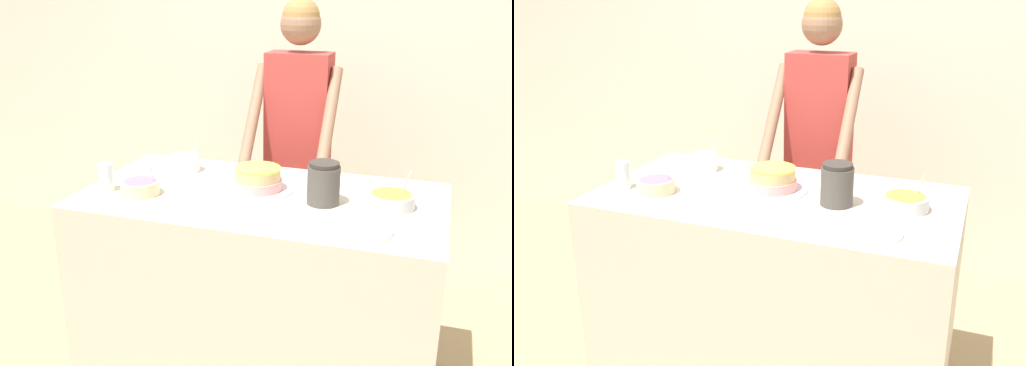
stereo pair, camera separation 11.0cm
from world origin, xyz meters
The scene contains 10 objects.
wall_back centered at (0.00, 1.93, 1.30)m, with size 10.00×0.05×2.60m.
counter centered at (0.00, 0.40, 0.47)m, with size 1.52×0.81×0.93m.
person_baker centered at (-0.03, 1.13, 1.08)m, with size 0.45×0.47×1.72m.
cake centered at (-0.03, 0.44, 0.98)m, with size 0.30×0.30×0.11m.
frosting_bowl_orange centered at (0.53, 0.43, 0.97)m, with size 0.19×0.19×0.15m.
frosting_bowl_white centered at (-0.45, 0.60, 0.98)m, with size 0.14×0.14×0.15m.
frosting_bowl_purple centered at (-0.49, 0.25, 0.97)m, with size 0.16×0.16×0.15m.
drinking_glass centered at (-0.65, 0.24, 1.00)m, with size 0.06×0.06×0.12m.
ceramic_plate centered at (0.44, 0.16, 0.94)m, with size 0.27×0.27×0.01m.
stoneware_jar centered at (0.27, 0.39, 1.02)m, with size 0.13×0.13×0.17m.
Camera 2 is at (0.80, -1.71, 1.77)m, focal length 40.00 mm.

